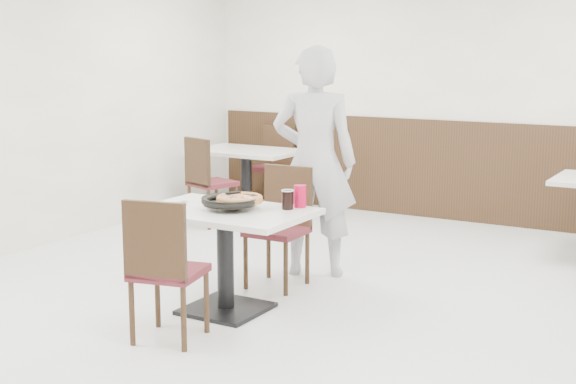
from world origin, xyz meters
The scene contains 20 objects.
floor centered at (0.00, 0.00, 0.00)m, with size 7.00×7.00×0.00m, color beige.
wall_back centered at (0.00, 3.50, 1.40)m, with size 6.00×0.04×2.80m, color beige.
wall_left centered at (-3.00, 0.00, 1.40)m, with size 0.04×7.00×2.80m, color beige.
wainscot_back centered at (0.00, 3.48, 0.55)m, with size 5.90×0.03×1.10m, color black.
main_table centered at (-0.35, -0.37, 0.38)m, with size 1.20×0.80×0.75m, color beige, non-canonical shape.
chair_near centered at (-0.34, -1.02, 0.47)m, with size 0.42×0.42×0.95m, color black, non-canonical shape.
chair_far centered at (-0.34, 0.34, 0.47)m, with size 0.42×0.42×0.95m, color black, non-canonical shape.
trivet centered at (-0.33, -0.30, 0.77)m, with size 0.11×0.11×0.04m, color black.
pizza_pan centered at (-0.31, -0.35, 0.79)m, with size 0.38×0.38×0.01m, color black.
pizza centered at (-0.27, -0.29, 0.81)m, with size 0.33×0.33×0.02m, color #B6773E.
pizza_server centered at (-0.33, -0.37, 0.84)m, with size 0.07×0.09×0.00m, color silver.
napkin centered at (-0.74, -0.50, 0.75)m, with size 0.17×0.17×0.00m, color white.
side_plate centered at (-0.75, -0.43, 0.76)m, with size 0.19×0.19×0.01m, color white.
fork centered at (-0.71, -0.44, 0.77)m, with size 0.02×0.17×0.00m, color silver.
cola_glass centered at (0.04, -0.14, 0.81)m, with size 0.08×0.08×0.13m, color black.
red_cup centered at (0.07, -0.03, 0.83)m, with size 0.09×0.09×0.16m, color #B8072E.
diner_person centered at (-0.26, 0.81, 0.95)m, with size 0.69×0.46×1.90m, color silver.
bg_table_left centered at (-2.09, 2.56, 0.38)m, with size 1.20×0.80×0.75m, color beige, non-canonical shape.
bg_chair_left_near centered at (-2.12, 1.95, 0.47)m, with size 0.42×0.42×0.95m, color black, non-canonical shape.
bg_chair_left_far centered at (-2.15, 3.20, 0.47)m, with size 0.42×0.42×0.95m, color black, non-canonical shape.
Camera 1 is at (2.85, -4.94, 1.87)m, focal length 50.00 mm.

